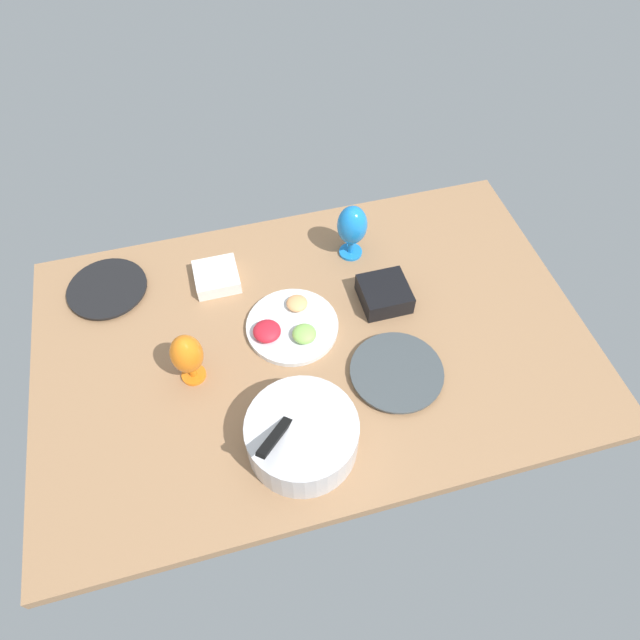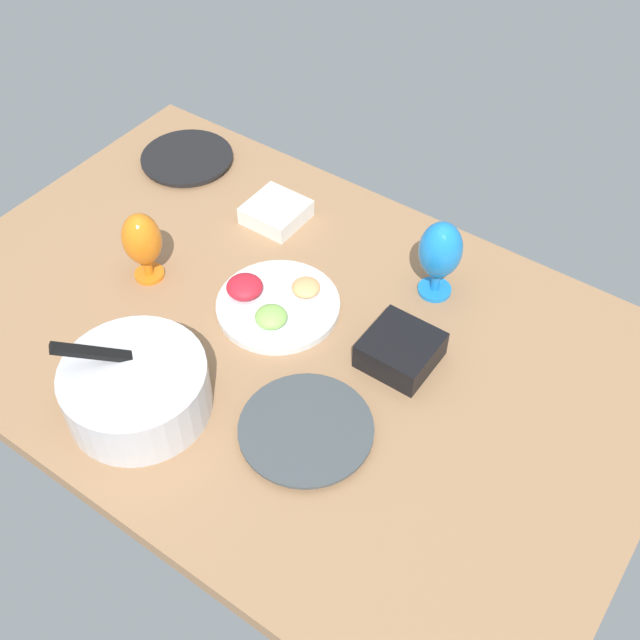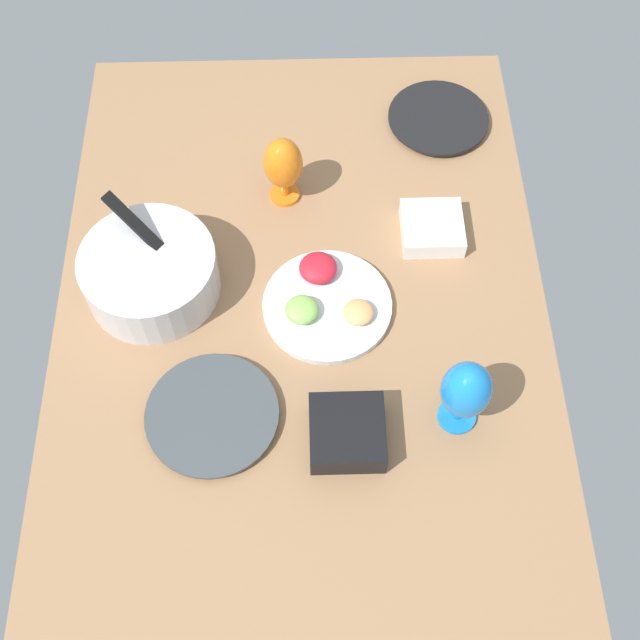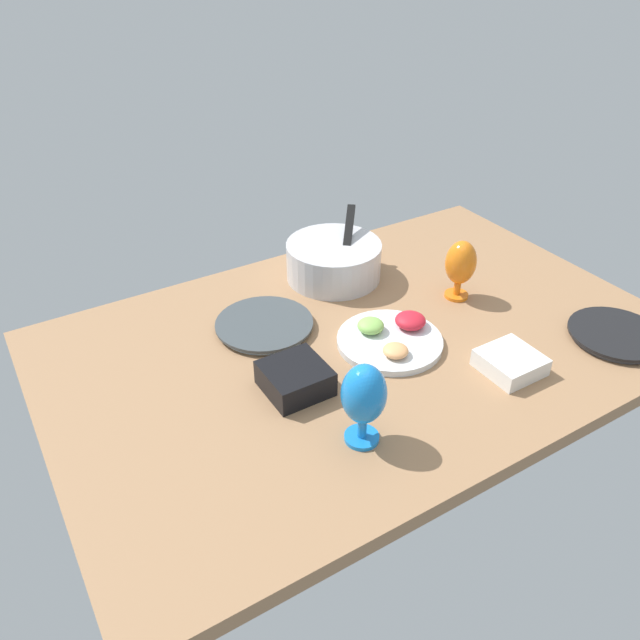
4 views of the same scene
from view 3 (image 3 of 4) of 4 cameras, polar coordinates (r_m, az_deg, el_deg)
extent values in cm
cube|color=#99704C|center=(169.41, -1.25, -0.96)|extent=(160.00, 104.00, 4.00)
cylinder|color=silver|center=(159.62, -7.63, -6.78)|extent=(24.16, 24.16, 1.28)
cylinder|color=#3E4549|center=(158.68, -7.68, -6.64)|extent=(26.26, 26.26, 0.77)
cylinder|color=#4C4C51|center=(203.99, 8.36, 13.84)|extent=(22.47, 22.47, 1.28)
cylinder|color=black|center=(203.26, 8.39, 14.03)|extent=(24.43, 24.43, 0.77)
cylinder|color=silver|center=(171.82, -11.95, 3.26)|extent=(28.42, 28.42, 11.20)
cylinder|color=white|center=(169.08, -12.15, 3.88)|extent=(25.58, 25.58, 2.02)
cube|color=black|center=(169.03, -12.24, 5.95)|extent=(14.80, 17.59, 11.73)
cylinder|color=silver|center=(169.38, 0.51, 1.01)|extent=(27.35, 27.35, 1.80)
ellipsoid|color=red|center=(171.22, -0.14, 3.72)|extent=(8.12, 8.12, 3.67)
ellipsoid|color=#8CC659|center=(165.89, -1.29, 0.73)|extent=(7.00, 7.00, 3.43)
ellipsoid|color=#F2A566|center=(166.16, 2.74, 0.55)|extent=(6.41, 6.41, 2.69)
cylinder|color=#1A7DD8|center=(160.64, 9.66, -6.73)|extent=(7.56, 7.56, 1.00)
cylinder|color=#1A7DD8|center=(158.03, 9.81, -6.32)|extent=(2.00, 2.00, 4.76)
ellipsoid|color=#1A7DD8|center=(149.71, 10.34, -4.90)|extent=(9.54, 9.54, 13.78)
cylinder|color=orange|center=(187.19, -2.51, 8.91)|extent=(6.81, 6.81, 1.00)
cylinder|color=orange|center=(185.35, -2.53, 9.37)|extent=(2.00, 2.00, 3.74)
ellipsoid|color=orange|center=(178.96, -2.64, 11.06)|extent=(8.75, 8.75, 12.98)
cube|color=white|center=(180.65, 7.95, 6.48)|extent=(13.46, 13.46, 4.55)
cube|color=#F9E072|center=(179.49, 8.01, 6.75)|extent=(11.03, 11.03, 1.45)
cube|color=black|center=(154.26, 1.94, -8.00)|extent=(14.35, 14.35, 6.35)
cube|color=tan|center=(152.37, 1.96, -7.71)|extent=(11.76, 11.76, 2.03)
camera|label=1|loc=(1.40, -58.29, 36.79)|focal=31.72mm
camera|label=2|loc=(0.91, -76.53, -1.35)|focal=44.07mm
camera|label=4|loc=(1.18, 66.41, -9.51)|focal=35.22mm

